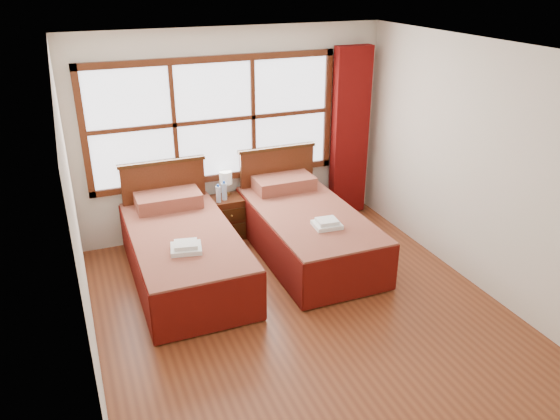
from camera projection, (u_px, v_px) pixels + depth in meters
name	position (u px, v px, depth m)	size (l,w,h in m)	color
floor	(305.00, 315.00, 5.53)	(4.50, 4.50, 0.00)	brown
ceiling	(310.00, 51.00, 4.47)	(4.50, 4.50, 0.00)	white
wall_back	(234.00, 133.00, 6.91)	(4.00, 4.00, 0.00)	silver
wall_left	(78.00, 233.00, 4.32)	(4.50, 4.50, 0.00)	silver
wall_right	(482.00, 169.00, 5.68)	(4.50, 4.50, 0.00)	silver
window	(214.00, 121.00, 6.71)	(3.16, 0.06, 1.56)	white
curtain	(350.00, 133.00, 7.39)	(0.50, 0.16, 2.30)	#670C0A
bed_left	(183.00, 251.00, 6.09)	(1.12, 2.18, 1.09)	#3A1F0C
bed_right	(306.00, 229.00, 6.60)	(1.12, 2.17, 1.09)	#3A1F0C
nightstand	(227.00, 217.00, 7.04)	(0.41, 0.41, 0.54)	#4D2210
towels_left	(186.00, 247.00, 5.54)	(0.36, 0.32, 0.09)	white
towels_right	(327.00, 224.00, 6.06)	(0.32, 0.28, 0.09)	white
lamp	(226.00, 178.00, 6.95)	(0.16, 0.16, 0.32)	gold
bottle_near	(218.00, 194.00, 6.77)	(0.06, 0.06, 0.23)	#C0DAF7
bottle_far	(224.00, 191.00, 6.84)	(0.07, 0.07, 0.25)	#C0DAF7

